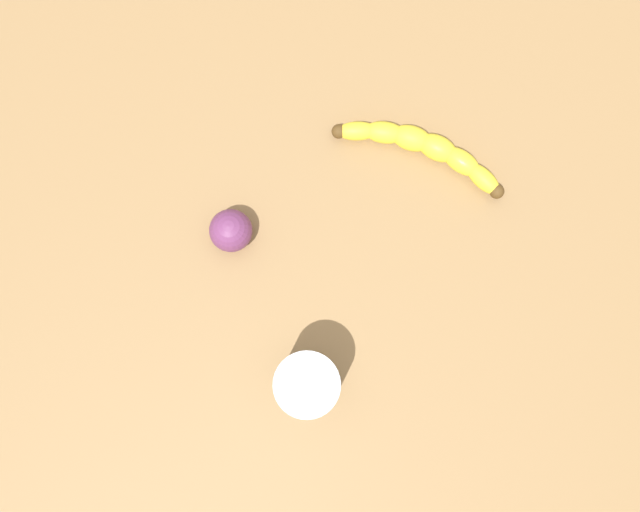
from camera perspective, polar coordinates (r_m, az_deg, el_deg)
The scene contains 4 objects.
wooden_tabletop at distance 88.06cm, azimuth 5.91°, elevation 2.27°, with size 120.00×120.00×3.00cm, color olive.
banana at distance 88.07cm, azimuth 8.30°, elevation 8.67°, with size 16.37×16.94×3.09cm.
smoothie_glass at distance 79.34cm, azimuth -1.01°, elevation -10.38°, with size 7.13×7.13×9.81cm.
plum_fruit at distance 84.02cm, azimuth -7.24°, elevation 2.06°, with size 5.15×5.15×5.15cm, color #6B3360.
Camera 1 is at (-15.92, -13.17, 87.10)cm, focal length 39.48 mm.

